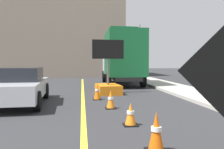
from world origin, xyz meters
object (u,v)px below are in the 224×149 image
object	(u,v)px
pickup_car	(18,86)
highway_guide_sign	(131,42)
traffic_cone_mid_lane	(131,114)
traffic_cone_far_lane	(111,100)
traffic_cone_curbside	(97,91)
box_truck	(122,57)
traffic_cone_near_sign	(156,132)
arrow_board_trailer	(108,84)

from	to	relation	value
pickup_car	highway_guide_sign	xyz separation A→B (m)	(6.86, 12.65, 2.73)
pickup_car	traffic_cone_mid_lane	bearing A→B (deg)	-44.96
traffic_cone_far_lane	traffic_cone_curbside	world-z (taller)	traffic_cone_curbside
box_truck	traffic_cone_near_sign	distance (m)	12.92
arrow_board_trailer	highway_guide_sign	xyz separation A→B (m)	(3.16, 9.96, 2.94)
pickup_car	highway_guide_sign	bearing A→B (deg)	61.54
traffic_cone_far_lane	traffic_cone_near_sign	bearing A→B (deg)	-85.33
arrow_board_trailer	highway_guide_sign	world-z (taller)	highway_guide_sign
pickup_car	traffic_cone_far_lane	bearing A→B (deg)	-21.23
highway_guide_sign	traffic_cone_mid_lane	distance (m)	16.87
arrow_board_trailer	pickup_car	distance (m)	4.58
traffic_cone_far_lane	traffic_cone_curbside	bearing A→B (deg)	99.37
box_truck	traffic_cone_near_sign	xyz separation A→B (m)	(-1.46, -12.75, -1.54)
arrow_board_trailer	traffic_cone_far_lane	size ratio (longest dim) A/B	4.33
highway_guide_sign	box_truck	bearing A→B (deg)	-107.55
pickup_car	traffic_cone_mid_lane	size ratio (longest dim) A/B	7.78
pickup_car	traffic_cone_near_sign	xyz separation A→B (m)	(3.71, -5.44, -0.34)
traffic_cone_near_sign	traffic_cone_mid_lane	distance (m)	1.85
traffic_cone_near_sign	traffic_cone_far_lane	xyz separation A→B (m)	(-0.34, 4.14, -0.05)
box_truck	traffic_cone_curbside	xyz separation A→B (m)	(-2.14, -6.57, -1.54)
traffic_cone_near_sign	traffic_cone_curbside	size ratio (longest dim) A/B	1.01
highway_guide_sign	traffic_cone_near_sign	bearing A→B (deg)	-99.89
traffic_cone_mid_lane	traffic_cone_near_sign	bearing A→B (deg)	-86.89
traffic_cone_mid_lane	traffic_cone_curbside	size ratio (longest dim) A/B	0.81
arrow_board_trailer	highway_guide_sign	bearing A→B (deg)	72.38
highway_guide_sign	traffic_cone_mid_lane	xyz separation A→B (m)	(-3.25, -16.25, -3.14)
pickup_car	traffic_cone_curbside	xyz separation A→B (m)	(3.03, 0.73, -0.34)
traffic_cone_near_sign	traffic_cone_curbside	distance (m)	6.21
traffic_cone_near_sign	traffic_cone_mid_lane	size ratio (longest dim) A/B	1.25
box_truck	highway_guide_sign	bearing A→B (deg)	72.45
traffic_cone_mid_lane	traffic_cone_far_lane	xyz separation A→B (m)	(-0.24, 2.29, 0.02)
pickup_car	highway_guide_sign	world-z (taller)	highway_guide_sign
box_truck	traffic_cone_mid_lane	distance (m)	11.13
pickup_car	traffic_cone_mid_lane	xyz separation A→B (m)	(3.61, -3.60, -0.41)
arrow_board_trailer	traffic_cone_far_lane	xyz separation A→B (m)	(-0.33, -4.01, -0.17)
traffic_cone_far_lane	traffic_cone_curbside	size ratio (longest dim) A/B	0.87
pickup_car	traffic_cone_curbside	size ratio (longest dim) A/B	6.30
arrow_board_trailer	traffic_cone_far_lane	distance (m)	4.02
arrow_board_trailer	pickup_car	xyz separation A→B (m)	(-3.70, -2.70, 0.21)
arrow_board_trailer	box_truck	distance (m)	5.04
traffic_cone_near_sign	traffic_cone_far_lane	world-z (taller)	traffic_cone_near_sign
pickup_car	traffic_cone_mid_lane	distance (m)	5.11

